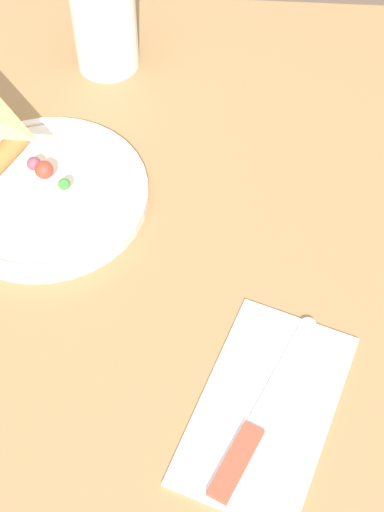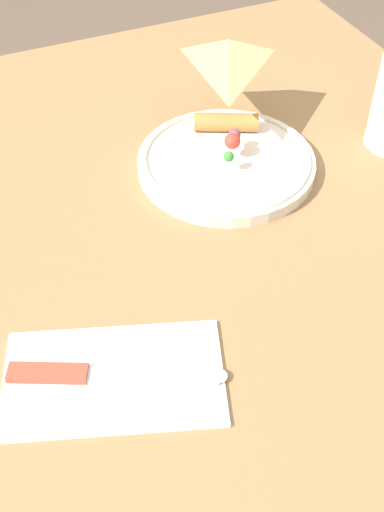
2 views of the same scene
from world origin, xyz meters
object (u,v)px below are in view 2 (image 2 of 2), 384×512
object	(u,v)px
dining_table	(134,279)
napkin_folded	(114,378)
plate_pizza	(226,159)
butter_knife	(102,375)

from	to	relation	value
dining_table	napkin_folded	size ratio (longest dim) A/B	4.46
dining_table	napkin_folded	world-z (taller)	napkin_folded
plate_pizza	butter_knife	xyz separation A→B (m)	(-0.24, -0.24, -0.01)
plate_pizza	dining_table	bearing A→B (deg)	-164.82
dining_table	napkin_folded	xyz separation A→B (m)	(-0.09, -0.20, 0.11)
plate_pizza	napkin_folded	size ratio (longest dim) A/B	0.97
napkin_folded	butter_knife	distance (m)	0.01
dining_table	butter_knife	distance (m)	0.25
dining_table	plate_pizza	distance (m)	0.19
plate_pizza	butter_knife	size ratio (longest dim) A/B	1.19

